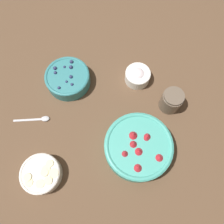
{
  "coord_description": "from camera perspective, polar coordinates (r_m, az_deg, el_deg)",
  "views": [
    {
      "loc": [
        -0.03,
        0.26,
        0.79
      ],
      "look_at": [
        -0.03,
        -0.02,
        0.04
      ],
      "focal_mm": 35.0,
      "sensor_mm": 36.0,
      "label": 1
    }
  ],
  "objects": [
    {
      "name": "spoon",
      "position": [
        0.88,
        -18.65,
        -1.78
      ],
      "size": [
        0.14,
        0.02,
        0.01
      ],
      "color": "silver",
      "rests_on": "ground_plane"
    },
    {
      "name": "bowl_strawberries",
      "position": [
        0.77,
        6.84,
        -9.02
      ],
      "size": [
        0.23,
        0.23,
        0.09
      ],
      "color": "#47AD9E",
      "rests_on": "ground_plane"
    },
    {
      "name": "bowl_blueberries",
      "position": [
        0.89,
        -11.49,
        8.66
      ],
      "size": [
        0.17,
        0.17,
        0.06
      ],
      "color": "teal",
      "rests_on": "ground_plane"
    },
    {
      "name": "bowl_cream",
      "position": [
        0.89,
        6.71,
        9.45
      ],
      "size": [
        0.1,
        0.1,
        0.06
      ],
      "color": "white",
      "rests_on": "ground_plane"
    },
    {
      "name": "jar_chocolate",
      "position": [
        0.85,
        15.18,
        2.82
      ],
      "size": [
        0.08,
        0.08,
        0.09
      ],
      "color": "brown",
      "rests_on": "ground_plane"
    },
    {
      "name": "ground_plane",
      "position": [
        0.83,
        -1.95,
        -2.41
      ],
      "size": [
        4.0,
        4.0,
        0.0
      ],
      "primitive_type": "plane",
      "color": "brown"
    },
    {
      "name": "bowl_bananas",
      "position": [
        0.8,
        -18.02,
        -15.13
      ],
      "size": [
        0.13,
        0.13,
        0.05
      ],
      "color": "silver",
      "rests_on": "ground_plane"
    }
  ]
}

